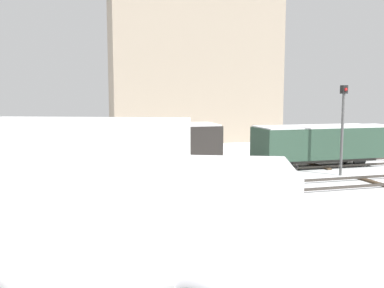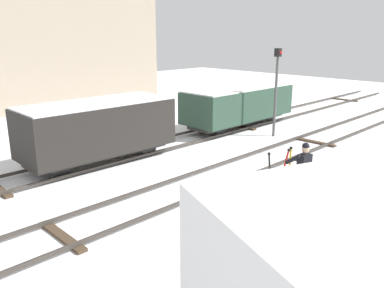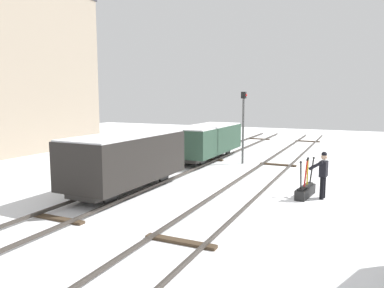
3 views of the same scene
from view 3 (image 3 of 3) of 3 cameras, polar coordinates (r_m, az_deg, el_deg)
ground_plane at (r=14.79m, az=8.56°, el=-7.12°), size 60.00×60.00×0.00m
track_main_line at (r=14.76m, az=8.57°, el=-6.70°), size 44.00×1.94×0.18m
track_siding_near at (r=16.37m, az=-5.53°, el=-5.25°), size 44.00×1.94×0.18m
switch_lever_frame at (r=14.28m, az=17.26°, el=-6.86°), size 1.82×0.57×1.45m
rail_worker at (r=14.05m, az=19.72°, el=-4.15°), size 0.60×0.66×1.73m
signal_post at (r=20.24m, az=8.01°, el=3.70°), size 0.24×0.32×3.96m
apartment_building at (r=27.49m, az=-27.38°, el=10.60°), size 12.98×5.29×11.25m
freight_car_far_end at (r=14.29m, az=-10.18°, el=-2.28°), size 5.49×2.32×2.26m
freight_car_near_switch at (r=21.28m, az=2.31°, el=0.65°), size 6.21×2.22×2.04m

